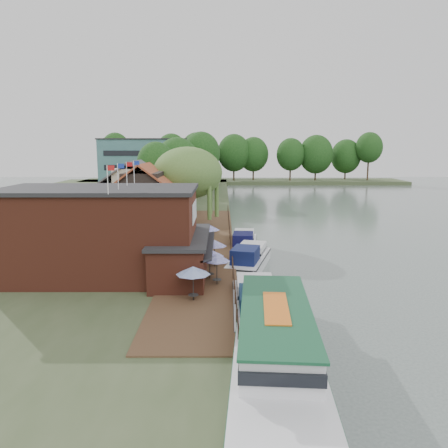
{
  "coord_description": "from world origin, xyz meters",
  "views": [
    {
      "loc": [
        -6.12,
        -35.35,
        11.45
      ],
      "look_at": [
        -6.0,
        12.0,
        3.0
      ],
      "focal_mm": 35.0,
      "sensor_mm": 36.0,
      "label": 1
    }
  ],
  "objects": [
    {
      "name": "bank_tree_0",
      "position": [
        -17.93,
        42.49,
        6.65
      ],
      "size": [
        6.8,
        6.8,
        11.29
      ],
      "primitive_type": null,
      "color": "#143811",
      "rests_on": "land_bank"
    },
    {
      "name": "hotel_block",
      "position": [
        -22.0,
        70.0,
        7.15
      ],
      "size": [
        25.4,
        12.4,
        12.3
      ],
      "primitive_type": null,
      "color": "#38666B",
      "rests_on": "land_bank"
    },
    {
      "name": "cottage_b",
      "position": [
        -18.0,
        24.0,
        5.25
      ],
      "size": [
        9.6,
        8.6,
        8.5
      ],
      "primitive_type": null,
      "color": "beige",
      "rests_on": "land_bank"
    },
    {
      "name": "quay_rail",
      "position": [
        -5.3,
        10.5,
        1.5
      ],
      "size": [
        0.2,
        49.0,
        1.0
      ],
      "primitive_type": null,
      "color": "black",
      "rests_on": "land_bank"
    },
    {
      "name": "bank_tree_1",
      "position": [
        -14.82,
        48.99,
        7.09
      ],
      "size": [
        8.54,
        8.54,
        12.18
      ],
      "primitive_type": null,
      "color": "#143811",
      "rests_on": "land_bank"
    },
    {
      "name": "bank_tree_4",
      "position": [
        -13.73,
        85.11,
        6.79
      ],
      "size": [
        7.69,
        7.69,
        11.58
      ],
      "primitive_type": null,
      "color": "#143811",
      "rests_on": "land_bank"
    },
    {
      "name": "quay_deck",
      "position": [
        -8.0,
        10.0,
        1.05
      ],
      "size": [
        6.0,
        50.0,
        0.1
      ],
      "primitive_type": "cube",
      "color": "#47301E",
      "rests_on": "land_bank"
    },
    {
      "name": "cruiser_2",
      "position": [
        -3.82,
        12.03,
        1.16
      ],
      "size": [
        3.89,
        9.83,
        2.32
      ],
      "primitive_type": null,
      "rotation": [
        0.0,
        0.0,
        -0.08
      ],
      "color": "white",
      "rests_on": "ground"
    },
    {
      "name": "umbrella_1",
      "position": [
        -6.58,
        -3.46,
        2.29
      ],
      "size": [
        2.03,
        2.03,
        2.38
      ],
      "primitive_type": null,
      "color": "navy",
      "rests_on": "quay_deck"
    },
    {
      "name": "bank_tree_3",
      "position": [
        -13.43,
        78.25,
        6.38
      ],
      "size": [
        7.4,
        7.4,
        10.76
      ],
      "primitive_type": null,
      "color": "#143811",
      "rests_on": "land_bank"
    },
    {
      "name": "umbrella_2",
      "position": [
        -7.17,
        -1.95,
        2.29
      ],
      "size": [
        2.24,
        2.24,
        2.38
      ],
      "primitive_type": null,
      "color": "#231C9C",
      "rests_on": "quay_deck"
    },
    {
      "name": "tour_boat",
      "position": [
        -3.46,
        -14.92,
        1.7
      ],
      "size": [
        5.48,
        15.81,
        3.4
      ],
      "primitive_type": null,
      "rotation": [
        0.0,
        0.0,
        -0.07
      ],
      "color": "silver",
      "rests_on": "ground"
    },
    {
      "name": "pub",
      "position": [
        -14.0,
        -1.0,
        4.65
      ],
      "size": [
        20.0,
        11.0,
        7.3
      ],
      "primitive_type": null,
      "color": "maroon",
      "rests_on": "land_bank"
    },
    {
      "name": "umbrella_0",
      "position": [
        -8.14,
        -6.94,
        2.29
      ],
      "size": [
        2.36,
        2.36,
        2.38
      ],
      "primitive_type": null,
      "color": "navy",
      "rests_on": "quay_deck"
    },
    {
      "name": "cruiser_0",
      "position": [
        -3.87,
        -7.55,
        1.32
      ],
      "size": [
        3.63,
        10.81,
        2.64
      ],
      "primitive_type": null,
      "rotation": [
        0.0,
        0.0,
        -0.01
      ],
      "color": "silver",
      "rests_on": "ground"
    },
    {
      "name": "cottage_a",
      "position": [
        -15.0,
        14.0,
        5.25
      ],
      "size": [
        8.6,
        7.6,
        8.5
      ],
      "primitive_type": null,
      "color": "black",
      "rests_on": "land_bank"
    },
    {
      "name": "bank_tree_2",
      "position": [
        -10.65,
        57.09,
        7.75
      ],
      "size": [
        7.89,
        7.89,
        13.49
      ],
      "primitive_type": null,
      "color": "#143811",
      "rests_on": "land_bank"
    },
    {
      "name": "umbrella_4",
      "position": [
        -7.52,
        8.91,
        2.29
      ],
      "size": [
        2.16,
        2.16,
        2.38
      ],
      "primitive_type": null,
      "color": "#1B1C97",
      "rests_on": "quay_deck"
    },
    {
      "name": "willow",
      "position": [
        -10.5,
        19.0,
        6.21
      ],
      "size": [
        8.6,
        8.6,
        10.43
      ],
      "primitive_type": null,
      "color": "#476B2D",
      "rests_on": "land_bank"
    },
    {
      "name": "land_bank",
      "position": [
        -30.0,
        35.0,
        0.5
      ],
      "size": [
        50.0,
        140.0,
        1.0
      ],
      "primitive_type": "cube",
      "color": "#384728",
      "rests_on": "ground"
    },
    {
      "name": "bank_tree_5",
      "position": [
        -15.98,
        94.45,
        6.4
      ],
      "size": [
        6.72,
        6.72,
        10.8
      ],
      "primitive_type": null,
      "color": "#143811",
      "rests_on": "land_bank"
    },
    {
      "name": "umbrella_3",
      "position": [
        -6.85,
        1.53,
        2.29
      ],
      "size": [
        2.11,
        2.11,
        2.38
      ],
      "primitive_type": null,
      "color": "navy",
      "rests_on": "quay_deck"
    },
    {
      "name": "cruiser_1",
      "position": [
        -3.64,
        4.8,
        1.21
      ],
      "size": [
        5.6,
        10.49,
        2.43
      ],
      "primitive_type": null,
      "rotation": [
        0.0,
        0.0,
        -0.25
      ],
      "color": "white",
      "rests_on": "ground"
    },
    {
      "name": "cottage_c",
      "position": [
        -14.0,
        33.0,
        5.25
      ],
      "size": [
        7.6,
        7.6,
        8.5
      ],
      "primitive_type": null,
      "color": "black",
      "rests_on": "land_bank"
    },
    {
      "name": "swan",
      "position": [
        -4.5,
        -9.28,
        0.22
      ],
      "size": [
        0.44,
        0.44,
        0.44
      ],
      "primitive_type": "sphere",
      "color": "white",
      "rests_on": "ground"
    },
    {
      "name": "ground",
      "position": [
        0.0,
        0.0,
        0.0
      ],
      "size": [
        260.0,
        260.0,
        0.0
      ],
      "primitive_type": "plane",
      "color": "#4F5B57",
      "rests_on": "ground"
    }
  ]
}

